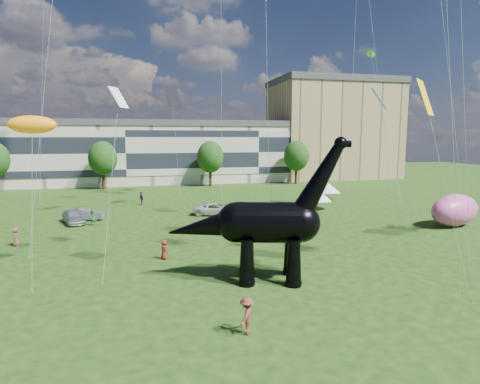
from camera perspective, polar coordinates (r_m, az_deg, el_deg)
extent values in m
plane|color=#16330C|center=(26.94, -1.98, -13.09)|extent=(220.00, 220.00, 0.00)
cube|color=beige|center=(86.77, -15.79, 5.12)|extent=(78.00, 11.00, 12.00)
cube|color=tan|center=(100.38, 13.02, 8.39)|extent=(28.00, 18.00, 22.00)
cylinder|color=#382314|center=(78.36, -18.80, 1.51)|extent=(0.56, 0.56, 3.20)
ellipsoid|color=#14380F|center=(78.02, -18.96, 4.96)|extent=(5.20, 5.20, 6.24)
cylinder|color=#382314|center=(79.16, -4.23, 1.97)|extent=(0.56, 0.56, 3.20)
ellipsoid|color=#14380F|center=(78.82, -4.26, 5.38)|extent=(5.20, 5.20, 6.24)
cylinder|color=#382314|center=(84.04, 7.97, 2.25)|extent=(0.56, 0.56, 3.20)
ellipsoid|color=#14380F|center=(83.72, 8.03, 5.47)|extent=(5.20, 5.20, 6.24)
cone|color=black|center=(26.43, 0.98, -10.01)|extent=(1.30, 1.30, 3.04)
sphere|color=black|center=(26.87, 0.97, -12.73)|extent=(1.12, 1.12, 1.12)
cone|color=black|center=(28.56, 1.07, -8.64)|extent=(1.30, 1.30, 3.04)
sphere|color=black|center=(28.97, 1.06, -11.18)|extent=(1.12, 1.12, 1.12)
cone|color=black|center=(26.55, 7.66, -9.99)|extent=(1.30, 1.30, 3.04)
sphere|color=black|center=(26.99, 7.61, -12.70)|extent=(1.12, 1.12, 1.12)
cone|color=black|center=(28.67, 7.23, -8.64)|extent=(1.30, 1.30, 3.04)
sphere|color=black|center=(29.08, 7.19, -11.17)|extent=(1.12, 1.12, 1.12)
cylinder|color=black|center=(26.89, 4.07, -4.34)|extent=(4.85, 3.81, 2.74)
sphere|color=black|center=(26.90, -0.48, -4.32)|extent=(2.74, 2.74, 2.74)
sphere|color=black|center=(27.05, 8.60, -4.34)|extent=(2.64, 2.64, 2.64)
cone|color=black|center=(26.76, 11.37, 1.84)|extent=(4.09, 2.51, 5.37)
sphere|color=black|center=(26.86, 14.13, 6.76)|extent=(0.85, 0.85, 0.85)
cylinder|color=black|center=(26.92, 14.76, 6.63)|extent=(0.81, 0.62, 0.45)
cone|color=black|center=(27.15, -4.91, -4.97)|extent=(5.74, 3.52, 2.98)
imported|color=#B8B9BE|center=(48.69, -22.63, -3.22)|extent=(3.35, 5.09, 1.61)
imported|color=slate|center=(49.98, -21.31, -2.97)|extent=(4.50, 1.71, 1.46)
imported|color=silver|center=(49.90, -3.51, -2.45)|extent=(5.82, 3.83, 1.49)
imported|color=#595960|center=(49.15, -0.20, -2.62)|extent=(3.82, 5.38, 1.45)
cube|color=white|center=(54.93, 10.82, -1.23)|extent=(3.22, 3.22, 0.12)
cone|color=white|center=(54.81, 10.84, -0.38)|extent=(4.08, 4.08, 1.53)
cylinder|color=#999999|center=(53.19, 9.94, -2.11)|extent=(0.06, 0.06, 1.12)
cylinder|color=#999999|center=(54.27, 12.76, -1.99)|extent=(0.06, 0.06, 1.12)
cylinder|color=#999999|center=(55.84, 8.89, -1.62)|extent=(0.06, 0.06, 1.12)
cylinder|color=#999999|center=(56.87, 11.61, -1.52)|extent=(0.06, 0.06, 1.12)
cube|color=white|center=(63.66, 12.27, -0.04)|extent=(3.27, 3.27, 0.12)
cone|color=white|center=(63.56, 12.29, 0.69)|extent=(4.14, 4.14, 1.54)
cylinder|color=#999999|center=(61.89, 11.53, -0.77)|extent=(0.06, 0.06, 1.13)
cylinder|color=#999999|center=(63.00, 13.96, -0.69)|extent=(0.06, 0.06, 1.13)
cylinder|color=#999999|center=(64.54, 10.60, -0.39)|extent=(0.06, 0.06, 1.13)
cylinder|color=#999999|center=(65.60, 12.94, -0.33)|extent=(0.06, 0.06, 1.13)
ellipsoid|color=#D9549F|center=(49.44, 28.23, -2.28)|extent=(7.78, 5.64, 3.51)
imported|color=#2E7530|center=(46.91, -20.33, -3.47)|extent=(1.03, 1.01, 1.68)
imported|color=maroon|center=(32.58, -10.73, -8.06)|extent=(0.81, 0.91, 1.55)
imported|color=black|center=(46.26, 7.95, -3.07)|extent=(1.00, 1.84, 1.89)
imported|color=brown|center=(20.49, 0.95, -17.22)|extent=(1.29, 1.39, 1.88)
imported|color=#935E28|center=(40.21, 5.47, -4.92)|extent=(1.11, 0.79, 1.56)
imported|color=#AE6757|center=(40.99, -29.27, -5.60)|extent=(0.54, 0.81, 1.62)
imported|color=navy|center=(35.86, 0.41, -6.25)|extent=(0.59, 0.75, 1.80)
imported|color=teal|center=(68.38, 9.98, 0.28)|extent=(0.61, 0.70, 1.61)
imported|color=#482C63|center=(59.18, -13.84, -0.85)|extent=(0.85, 1.19, 1.88)
ellipsoid|color=orange|center=(29.92, -27.45, 8.50)|extent=(3.33, 2.62, 1.19)
cube|color=green|center=(61.51, 18.09, 18.16)|extent=(1.73, 1.84, 0.67)
plane|color=yellow|center=(31.23, 24.87, 12.13)|extent=(2.59, 2.37, 2.48)
plane|color=silver|center=(32.55, -16.87, 12.76)|extent=(1.75, 2.09, 1.59)
plane|color=black|center=(67.01, -9.60, 13.23)|extent=(3.33, 2.64, 3.42)
plane|color=#0D99C9|center=(50.80, 19.12, 12.42)|extent=(2.91, 3.39, 2.44)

